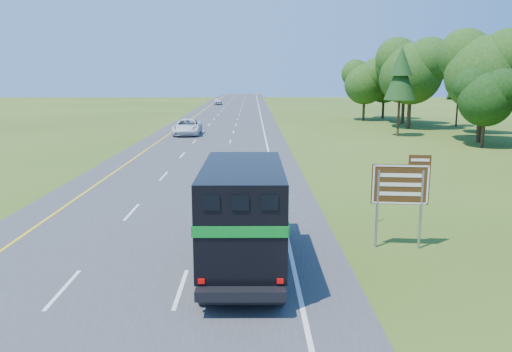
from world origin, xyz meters
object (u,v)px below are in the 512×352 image
object	(u,v)px
horse_truck	(243,211)
far_car	(218,101)
white_suv	(187,127)
exit_sign	(401,188)

from	to	relation	value
horse_truck	far_car	xyz separation A→B (m)	(-7.76, 101.68, -1.19)
far_car	white_suv	bearing A→B (deg)	-91.55
horse_truck	exit_sign	size ratio (longest dim) A/B	2.27
exit_sign	far_car	bearing A→B (deg)	103.75
exit_sign	horse_truck	bearing A→B (deg)	-156.31
horse_truck	exit_sign	bearing A→B (deg)	17.95
horse_truck	exit_sign	distance (m)	6.29
far_car	exit_sign	bearing A→B (deg)	-84.37
white_suv	far_car	distance (m)	61.61
horse_truck	far_car	world-z (taller)	horse_truck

